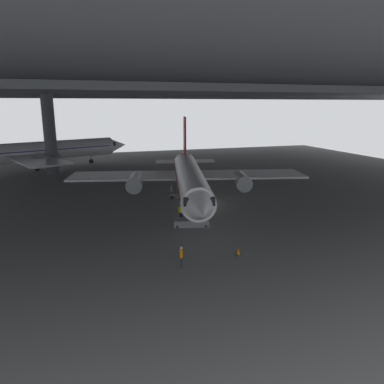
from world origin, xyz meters
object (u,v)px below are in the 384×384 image
object	(u,v)px
crew_worker_by_stairs	(181,212)
traffic_cone_orange	(238,252)
crew_worker_near_nose	(181,256)
boarding_stairs	(191,219)
airplane_main	(190,178)
airplane_distant	(43,151)

from	to	relation	value
crew_worker_by_stairs	traffic_cone_orange	distance (m)	10.65
crew_worker_near_nose	boarding_stairs	bearing A→B (deg)	68.15
airplane_main	airplane_distant	bearing A→B (deg)	120.13
airplane_main	boarding_stairs	distance (m)	9.44
airplane_distant	traffic_cone_orange	world-z (taller)	airplane_distant
boarding_stairs	traffic_cone_orange	xyz separation A→B (m)	(1.47, -8.38, -0.42)
crew_worker_near_nose	crew_worker_by_stairs	xyz separation A→B (m)	(3.30, 11.37, -0.04)
boarding_stairs	crew_worker_by_stairs	world-z (taller)	boarding_stairs
airplane_distant	crew_worker_by_stairs	bearing A→B (deg)	-67.85
airplane_main	crew_worker_by_stairs	bearing A→B (deg)	-115.04
airplane_distant	traffic_cone_orange	bearing A→B (deg)	-70.18
crew_worker_near_nose	traffic_cone_orange	xyz separation A→B (m)	(5.20, 0.92, -0.71)
boarding_stairs	crew_worker_by_stairs	size ratio (longest dim) A/B	2.64
boarding_stairs	crew_worker_near_nose	world-z (taller)	boarding_stairs
airplane_main	airplane_distant	world-z (taller)	airplane_distant
crew_worker_near_nose	traffic_cone_orange	size ratio (longest dim) A/B	2.90
crew_worker_by_stairs	crew_worker_near_nose	bearing A→B (deg)	-106.20
airplane_main	boarding_stairs	bearing A→B (deg)	-107.06
crew_worker_by_stairs	airplane_distant	distance (m)	43.30
boarding_stairs	airplane_distant	bearing A→B (deg)	111.66
airplane_main	crew_worker_near_nose	distance (m)	19.23
boarding_stairs	airplane_distant	size ratio (longest dim) A/B	0.13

